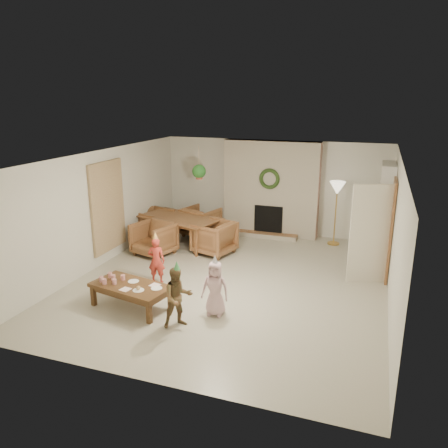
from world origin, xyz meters
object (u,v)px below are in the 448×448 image
at_px(coffee_table_top, 131,286).
at_px(dining_chair_left, 153,224).
at_px(dining_chair_right, 214,238).
at_px(child_plaid, 178,297).
at_px(child_red, 156,260).
at_px(dining_table, 179,231).
at_px(dining_chair_near, 154,239).
at_px(child_pink, 215,288).

bearing_deg(coffee_table_top, dining_chair_left, 123.78).
distance_m(dining_chair_right, child_plaid, 3.46).
height_order(dining_chair_right, child_red, child_red).
bearing_deg(child_red, dining_chair_left, -71.28).
bearing_deg(dining_table, child_plaid, -48.87).
xyz_separation_m(dining_chair_right, coffee_table_top, (-0.40, -3.08, 0.01)).
height_order(dining_chair_right, coffee_table_top, dining_chair_right).
bearing_deg(dining_chair_left, dining_chair_right, -90.00).
height_order(child_red, child_plaid, child_plaid).
distance_m(dining_chair_near, coffee_table_top, 2.70).
bearing_deg(child_plaid, child_red, 87.16).
distance_m(dining_table, child_red, 2.34).
distance_m(coffee_table_top, child_red, 1.12).
height_order(dining_table, child_plaid, child_plaid).
bearing_deg(child_plaid, dining_chair_near, 83.22).
xyz_separation_m(dining_chair_near, dining_chair_left, (-0.60, 1.10, 0.00)).
relative_size(dining_chair_left, child_pink, 0.90).
bearing_deg(dining_chair_left, dining_chair_near, -135.00).
height_order(dining_table, dining_chair_left, dining_chair_left).
height_order(dining_chair_near, child_red, child_red).
height_order(child_red, child_pink, child_pink).
height_order(coffee_table_top, child_plaid, child_plaid).
relative_size(dining_chair_right, child_red, 0.92).
xyz_separation_m(dining_chair_right, child_pink, (1.08, -2.83, 0.09)).
bearing_deg(child_pink, child_red, 147.42).
relative_size(dining_chair_left, child_red, 0.92).
xyz_separation_m(dining_chair_near, coffee_table_top, (0.91, -2.54, 0.01)).
relative_size(child_red, child_plaid, 0.93).
distance_m(dining_chair_left, child_plaid, 4.72).
height_order(dining_chair_near, dining_chair_left, same).
bearing_deg(child_plaid, dining_chair_left, 81.69).
xyz_separation_m(dining_table, coffee_table_top, (0.66, -3.39, 0.05)).
distance_m(dining_chair_left, coffee_table_top, 3.94).
bearing_deg(dining_chair_left, coffee_table_top, -141.17).
xyz_separation_m(dining_chair_near, dining_chair_right, (1.31, 0.54, 0.00)).
bearing_deg(child_pink, dining_chair_right, 107.33).
relative_size(dining_table, dining_chair_near, 2.34).
xyz_separation_m(dining_chair_left, child_red, (1.42, -2.52, 0.08)).
bearing_deg(dining_chair_near, child_pink, -27.47).
bearing_deg(dining_chair_right, dining_chair_left, -90.00).
relative_size(dining_chair_near, coffee_table_top, 0.61).
height_order(dining_chair_left, child_pink, child_pink).
height_order(dining_chair_near, child_pink, child_pink).
bearing_deg(dining_chair_left, dining_table, -90.00).
bearing_deg(coffee_table_top, dining_chair_near, 120.93).
height_order(dining_chair_right, child_plaid, child_plaid).
distance_m(dining_chair_near, child_pink, 3.31).
bearing_deg(child_pink, child_plaid, -130.19).
xyz_separation_m(dining_table, child_red, (0.57, -2.27, 0.11)).
xyz_separation_m(dining_chair_left, child_pink, (2.99, -3.39, 0.09)).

